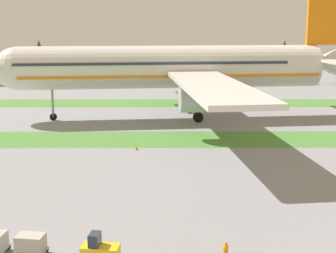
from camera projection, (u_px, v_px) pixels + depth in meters
name	position (u px, v px, depth m)	size (l,w,h in m)	color
grass_strip_near	(165.00, 139.00, 70.69)	(320.00, 10.13, 0.01)	#4C8438
grass_strip_far	(164.00, 103.00, 102.27)	(320.00, 10.13, 0.01)	#4C8438
airliner	(179.00, 67.00, 84.85)	(61.58, 76.26, 24.68)	silver
baggage_tug	(99.00, 249.00, 34.63)	(2.76, 1.66, 1.97)	yellow
cargo_dolly_lead	(31.00, 243.00, 35.29)	(2.39, 1.80, 1.55)	#A3A3A8
ground_crew_marshaller	(226.00, 252.00, 33.83)	(0.36, 0.53, 1.74)	black
taxiway_marker_1	(137.00, 148.00, 64.74)	(0.44, 0.44, 0.46)	orange
distant_tree_line	(143.00, 58.00, 132.54)	(197.60, 11.42, 12.53)	#4C3823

